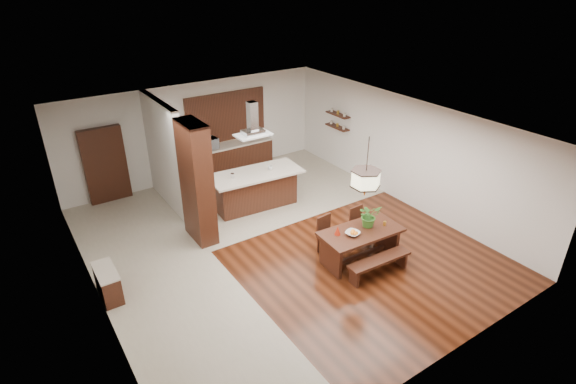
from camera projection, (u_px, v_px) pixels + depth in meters
room_shell at (277, 162)px, 9.73m from camera, size 9.00×9.04×2.92m
tile_hallway at (166, 282)px, 9.30m from camera, size 2.50×9.00×0.01m
tile_kitchen at (268, 190)px, 13.13m from camera, size 5.50×4.00×0.01m
soffit_band at (276, 126)px, 9.36m from camera, size 8.00×9.00×0.02m
partition_pier at (197, 183)px, 10.20m from camera, size 0.45×1.00×2.90m
partition_stub at (164, 154)px, 11.76m from camera, size 0.18×2.40×2.90m
hallway_console at (108, 283)px, 8.78m from camera, size 0.37×0.88×0.63m
hallway_doorway at (105, 165)px, 12.11m from camera, size 1.10×0.20×2.10m
rear_counter at (232, 158)px, 14.06m from camera, size 2.60×0.62×0.95m
kitchen_window at (226, 117)px, 13.67m from camera, size 2.60×0.08×1.50m
shelf_lower at (337, 127)px, 13.87m from camera, size 0.26×0.90×0.04m
shelf_upper at (338, 115)px, 13.69m from camera, size 0.26×0.90×0.04m
dining_table at (361, 238)px, 9.79m from camera, size 1.85×1.01×0.75m
dining_bench at (379, 267)px, 9.45m from camera, size 1.50×0.41×0.42m
dining_chair_left at (329, 236)px, 10.06m from camera, size 0.43×0.43×0.91m
dining_chair_right at (361, 226)px, 10.47m from camera, size 0.42×0.42×0.89m
pendant_lantern at (367, 167)px, 9.02m from camera, size 0.64×0.64×1.31m
foliage_plant at (369, 216)px, 9.76m from camera, size 0.53×0.48×0.53m
fruit_bowl at (353, 233)px, 9.53m from camera, size 0.37×0.37×0.07m
napkin_cone at (338, 230)px, 9.52m from camera, size 0.15×0.15×0.21m
gold_ornament at (385, 223)px, 9.88m from camera, size 0.08×0.08×0.10m
kitchen_island at (255, 189)px, 12.02m from camera, size 2.53×1.25×1.02m
range_hood at (252, 119)px, 11.14m from camera, size 0.90×0.55×0.87m
island_cup at (270, 168)px, 11.90m from camera, size 0.14×0.14×0.10m
microwave at (207, 144)px, 13.35m from camera, size 0.65×0.48×0.33m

